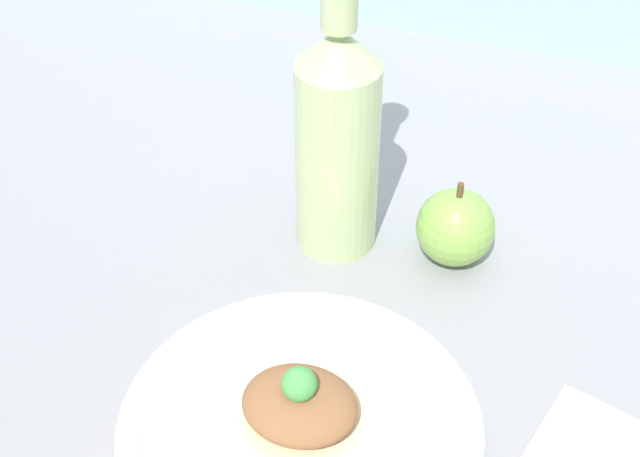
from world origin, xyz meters
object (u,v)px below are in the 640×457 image
(plate, at_px, (300,427))
(cider_bottle, at_px, (337,132))
(plated_food, at_px, (300,410))
(apple, at_px, (455,227))

(plate, distance_m, cider_bottle, 0.25)
(plated_food, xyz_separation_m, cider_bottle, (-0.05, 0.22, 0.09))
(apple, bearing_deg, plated_food, -105.24)
(cider_bottle, height_order, apple, cider_bottle)
(plate, xyz_separation_m, apple, (0.06, 0.23, 0.02))
(plated_food, bearing_deg, apple, 74.76)
(cider_bottle, bearing_deg, plated_food, -78.46)
(plate, xyz_separation_m, plated_food, (0.00, -0.00, 0.02))
(plate, xyz_separation_m, cider_bottle, (-0.05, 0.22, 0.11))
(plate, bearing_deg, plated_food, -75.96)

